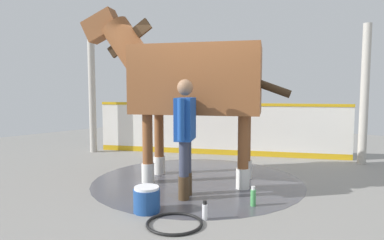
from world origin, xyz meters
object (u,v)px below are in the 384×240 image
at_px(wash_bucket, 147,199).
at_px(bottle_spray, 253,197).
at_px(handler, 185,131).
at_px(bottle_shampoo, 205,211).
at_px(horse, 190,81).
at_px(hose_coil, 174,223).

height_order(wash_bucket, bottle_spray, wash_bucket).
xyz_separation_m(handler, bottle_shampoo, (0.46, 0.70, -0.82)).
bearing_deg(bottle_spray, horse, -106.62).
bearing_deg(bottle_spray, wash_bucket, -41.36).
bearing_deg(wash_bucket, hose_coil, 81.56).
height_order(wash_bucket, hose_coil, wash_bucket).
relative_size(wash_bucket, hose_coil, 0.52).
xyz_separation_m(horse, handler, (0.71, 0.51, -0.69)).
relative_size(bottle_spray, hose_coil, 0.41).
bearing_deg(bottle_spray, handler, -72.11).
bearing_deg(hose_coil, wash_bucket, -98.44).
xyz_separation_m(handler, hose_coil, (0.79, 0.54, -0.90)).
bearing_deg(horse, bottle_spray, 136.00).
height_order(bottle_shampoo, hose_coil, bottle_shampoo).
height_order(horse, bottle_shampoo, horse).
height_order(horse, handler, horse).
xyz_separation_m(horse, wash_bucket, (1.42, 0.52, -1.45)).
bearing_deg(horse, wash_bucket, 82.84).
height_order(handler, bottle_shampoo, handler).
bearing_deg(handler, horse, 95.63).
height_order(wash_bucket, bottle_shampoo, wash_bucket).
height_order(horse, bottle_spray, horse).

